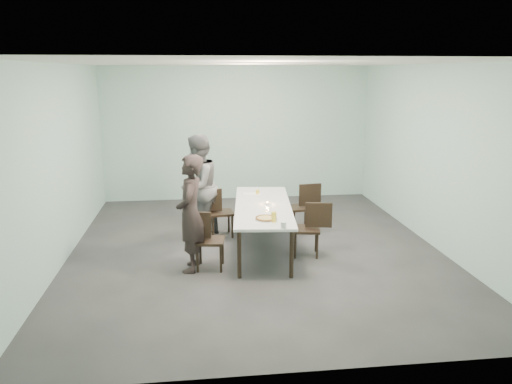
{
  "coord_description": "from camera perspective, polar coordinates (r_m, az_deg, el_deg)",
  "views": [
    {
      "loc": [
        -0.93,
        -7.76,
        2.87
      ],
      "look_at": [
        0.0,
        -0.08,
        1.0
      ],
      "focal_mm": 35.0,
      "sensor_mm": 36.0,
      "label": 1
    }
  ],
  "objects": [
    {
      "name": "menu",
      "position": [
        8.87,
        -0.49,
        -0.21
      ],
      "size": [
        0.32,
        0.25,
        0.01
      ],
      "primitive_type": "cube",
      "rotation": [
        0.0,
        0.0,
        -0.1
      ],
      "color": "silver",
      "rests_on": "table"
    },
    {
      "name": "diner_near",
      "position": [
        7.31,
        -7.49,
        -2.46
      ],
      "size": [
        0.5,
        0.68,
        1.73
      ],
      "primitive_type": "imported",
      "rotation": [
        0.0,
        0.0,
        -1.71
      ],
      "color": "black",
      "rests_on": "ground"
    },
    {
      "name": "chair_far_right",
      "position": [
        9.23,
        5.53,
        -1.34
      ],
      "size": [
        0.64,
        0.47,
        0.87
      ],
      "rotation": [
        0.0,
        0.0,
        3.28
      ],
      "color": "black",
      "rests_on": "ground"
    },
    {
      "name": "amber_tumbler",
      "position": [
        8.84,
        0.18,
        -0.0
      ],
      "size": [
        0.07,
        0.07,
        0.08
      ],
      "primitive_type": "cylinder",
      "color": "yellow",
      "rests_on": "table"
    },
    {
      "name": "tealight",
      "position": [
        8.16,
        1.29,
        -1.31
      ],
      "size": [
        0.06,
        0.06,
        0.05
      ],
      "color": "silver",
      "rests_on": "table"
    },
    {
      "name": "ground",
      "position": [
        8.32,
        -0.07,
        -6.57
      ],
      "size": [
        7.0,
        7.0,
        0.0
      ],
      "primitive_type": "plane",
      "color": "#333335",
      "rests_on": "ground"
    },
    {
      "name": "pizza",
      "position": [
        7.35,
        1.16,
        -3.03
      ],
      "size": [
        0.34,
        0.34,
        0.04
      ],
      "color": "white",
      "rests_on": "table"
    },
    {
      "name": "beer_glass",
      "position": [
        7.22,
        2.05,
        -2.87
      ],
      "size": [
        0.08,
        0.08,
        0.15
      ],
      "primitive_type": "cylinder",
      "color": "yellow",
      "rests_on": "table"
    },
    {
      "name": "water_tumbler",
      "position": [
        6.96,
        3.16,
        -3.78
      ],
      "size": [
        0.08,
        0.08,
        0.09
      ],
      "primitive_type": "cylinder",
      "color": "silver",
      "rests_on": "table"
    },
    {
      "name": "chair_near_left",
      "position": [
        7.44,
        -5.9,
        -5.04
      ],
      "size": [
        0.64,
        0.47,
        0.87
      ],
      "rotation": [
        0.0,
        0.0,
        -0.14
      ],
      "color": "black",
      "rests_on": "ground"
    },
    {
      "name": "side_plate",
      "position": [
        7.6,
        1.31,
        -2.56
      ],
      "size": [
        0.18,
        0.18,
        0.01
      ],
      "primitive_type": "cylinder",
      "color": "white",
      "rests_on": "table"
    },
    {
      "name": "diner_far",
      "position": [
        8.76,
        -6.66,
        0.61
      ],
      "size": [
        1.05,
        1.12,
        1.83
      ],
      "primitive_type": "imported",
      "rotation": [
        0.0,
        0.0,
        -2.11
      ],
      "color": "slate",
      "rests_on": "ground"
    },
    {
      "name": "room_shell",
      "position": [
        7.86,
        -0.07,
        7.42
      ],
      "size": [
        6.02,
        7.02,
        3.01
      ],
      "color": "#AAD6CC",
      "rests_on": "ground"
    },
    {
      "name": "table",
      "position": [
        8.16,
        0.8,
        -1.87
      ],
      "size": [
        1.17,
        2.68,
        0.75
      ],
      "rotation": [
        0.0,
        0.0,
        -0.1
      ],
      "color": "white",
      "rests_on": "ground"
    },
    {
      "name": "chair_far_left",
      "position": [
        8.85,
        -4.55,
        -1.97
      ],
      "size": [
        0.63,
        0.47,
        0.87
      ],
      "rotation": [
        0.0,
        0.0,
        0.12
      ],
      "color": "black",
      "rests_on": "ground"
    },
    {
      "name": "chair_near_right",
      "position": [
        7.97,
        6.35,
        -3.78
      ],
      "size": [
        0.64,
        0.49,
        0.87
      ],
      "rotation": [
        0.0,
        0.0,
        2.96
      ],
      "color": "black",
      "rests_on": "ground"
    }
  ]
}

